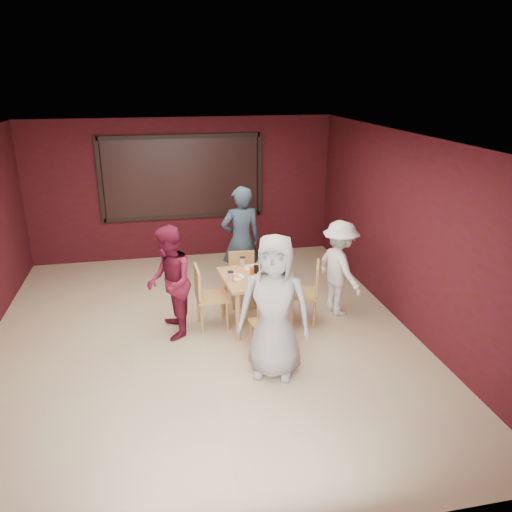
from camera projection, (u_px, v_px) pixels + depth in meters
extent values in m
plane|color=tan|center=(203.00, 336.00, 7.20)|extent=(7.00, 7.00, 0.00)
cube|color=black|center=(182.00, 177.00, 9.81)|extent=(3.00, 0.02, 1.50)
cube|color=tan|center=(257.00, 277.00, 7.31)|extent=(1.09, 1.09, 0.04)
cylinder|color=tan|center=(225.00, 294.00, 7.69)|extent=(0.07, 0.07, 0.74)
cylinder|color=tan|center=(273.00, 288.00, 7.91)|extent=(0.07, 0.07, 0.74)
cylinder|color=tan|center=(238.00, 316.00, 6.98)|extent=(0.07, 0.07, 0.74)
cylinder|color=tan|center=(291.00, 309.00, 7.20)|extent=(0.07, 0.07, 0.74)
cylinder|color=white|center=(261.00, 283.00, 7.01)|extent=(0.25, 0.25, 0.01)
cone|color=gold|center=(261.00, 282.00, 7.01)|extent=(0.23, 0.23, 0.02)
cylinder|color=beige|center=(272.00, 281.00, 6.93)|extent=(0.09, 0.09, 0.14)
cylinder|color=black|center=(273.00, 276.00, 6.90)|extent=(0.09, 0.09, 0.01)
cylinder|color=white|center=(253.00, 268.00, 7.59)|extent=(0.25, 0.25, 0.01)
cone|color=gold|center=(253.00, 267.00, 7.58)|extent=(0.23, 0.23, 0.02)
cylinder|color=beige|center=(243.00, 262.00, 7.63)|extent=(0.09, 0.09, 0.14)
cylinder|color=black|center=(243.00, 257.00, 7.60)|extent=(0.09, 0.09, 0.01)
cylinder|color=white|center=(236.00, 277.00, 7.24)|extent=(0.25, 0.25, 0.01)
cone|color=gold|center=(236.00, 276.00, 7.23)|extent=(0.23, 0.23, 0.02)
cylinder|color=beige|center=(231.00, 277.00, 7.07)|extent=(0.09, 0.09, 0.14)
cylinder|color=black|center=(230.00, 272.00, 7.05)|extent=(0.09, 0.09, 0.01)
cylinder|color=white|center=(278.00, 274.00, 7.36)|extent=(0.25, 0.25, 0.01)
cone|color=gold|center=(278.00, 273.00, 7.35)|extent=(0.23, 0.23, 0.02)
cylinder|color=beige|center=(282.00, 266.00, 7.48)|extent=(0.09, 0.09, 0.14)
cylinder|color=black|center=(282.00, 261.00, 7.46)|extent=(0.09, 0.09, 0.01)
cylinder|color=silver|center=(263.00, 273.00, 7.27)|extent=(0.06, 0.06, 0.10)
cylinder|color=silver|center=(259.00, 275.00, 7.21)|extent=(0.05, 0.05, 0.08)
cylinder|color=#B7360D|center=(252.00, 273.00, 7.21)|extent=(0.07, 0.07, 0.15)
cube|color=black|center=(258.00, 269.00, 7.37)|extent=(0.14, 0.11, 0.12)
cube|color=#C2844B|center=(265.00, 323.00, 6.77)|extent=(0.43, 0.43, 0.04)
cylinder|color=#C2844B|center=(271.00, 329.00, 7.02)|extent=(0.03, 0.03, 0.36)
cylinder|color=#C2844B|center=(251.00, 333.00, 6.91)|extent=(0.03, 0.03, 0.36)
cylinder|color=#C2844B|center=(280.00, 339.00, 6.76)|extent=(0.03, 0.03, 0.36)
cylinder|color=#C2844B|center=(259.00, 343.00, 6.65)|extent=(0.03, 0.03, 0.36)
cube|color=#C2844B|center=(271.00, 314.00, 6.55)|extent=(0.37, 0.10, 0.35)
cube|color=#C2844B|center=(243.00, 280.00, 8.05)|extent=(0.45, 0.45, 0.04)
cylinder|color=#C2844B|center=(233.00, 298.00, 7.95)|extent=(0.04, 0.04, 0.41)
cylinder|color=#C2844B|center=(254.00, 297.00, 7.99)|extent=(0.04, 0.04, 0.41)
cylinder|color=#C2844B|center=(232.00, 289.00, 8.26)|extent=(0.04, 0.04, 0.41)
cylinder|color=#C2844B|center=(252.00, 288.00, 8.30)|extent=(0.04, 0.04, 0.41)
cube|color=#C2844B|center=(241.00, 263.00, 8.14)|extent=(0.42, 0.07, 0.40)
cube|color=#C2844B|center=(212.00, 297.00, 7.34)|extent=(0.48, 0.48, 0.04)
cylinder|color=#C2844B|center=(227.00, 316.00, 7.30)|extent=(0.04, 0.04, 0.45)
cylinder|color=#C2844B|center=(223.00, 305.00, 7.64)|extent=(0.04, 0.04, 0.45)
cylinder|color=#C2844B|center=(202.00, 319.00, 7.22)|extent=(0.04, 0.04, 0.45)
cylinder|color=#C2844B|center=(198.00, 308.00, 7.56)|extent=(0.04, 0.04, 0.45)
cube|color=#C2844B|center=(197.00, 282.00, 7.21)|extent=(0.06, 0.46, 0.44)
cube|color=#C2844B|center=(303.00, 293.00, 7.46)|extent=(0.59, 0.59, 0.04)
cylinder|color=#C2844B|center=(291.00, 302.00, 7.74)|extent=(0.04, 0.04, 0.45)
cylinder|color=#C2844B|center=(289.00, 313.00, 7.40)|extent=(0.04, 0.04, 0.45)
cylinder|color=#C2844B|center=(315.00, 304.00, 7.69)|extent=(0.04, 0.04, 0.45)
cylinder|color=#C2844B|center=(314.00, 315.00, 7.35)|extent=(0.04, 0.04, 0.45)
cube|color=#C2844B|center=(317.00, 278.00, 7.34)|extent=(0.19, 0.45, 0.44)
imported|color=#9A9A9A|center=(274.00, 307.00, 6.03)|extent=(1.04, 0.87, 1.83)
imported|color=#2A3B4B|center=(241.00, 240.00, 8.40)|extent=(0.71, 0.50, 1.85)
imported|color=maroon|center=(169.00, 283.00, 6.98)|extent=(0.65, 0.82, 1.63)
imported|color=white|center=(339.00, 268.00, 7.68)|extent=(0.78, 1.08, 1.50)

